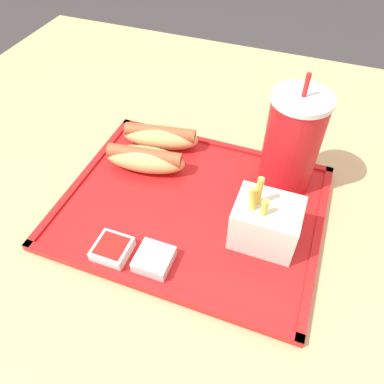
% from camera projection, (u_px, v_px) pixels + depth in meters
% --- Properties ---
extents(ground_plane, '(8.00, 8.00, 0.00)m').
position_uv_depth(ground_plane, '(204.00, 355.00, 1.17)').
color(ground_plane, '#383333').
extents(dining_table, '(1.34, 1.09, 0.74)m').
position_uv_depth(dining_table, '(207.00, 299.00, 0.90)').
color(dining_table, tan).
rests_on(dining_table, ground_plane).
extents(food_tray, '(0.41, 0.33, 0.01)m').
position_uv_depth(food_tray, '(192.00, 206.00, 0.61)').
color(food_tray, red).
rests_on(food_tray, dining_table).
extents(soda_cup, '(0.09, 0.09, 0.20)m').
position_uv_depth(soda_cup, '(292.00, 142.00, 0.58)').
color(soda_cup, red).
rests_on(soda_cup, food_tray).
extents(hot_dog_far, '(0.15, 0.08, 0.04)m').
position_uv_depth(hot_dog_far, '(160.00, 136.00, 0.69)').
color(hot_dog_far, tan).
rests_on(hot_dog_far, food_tray).
extents(hot_dog_near, '(0.15, 0.07, 0.04)m').
position_uv_depth(hot_dog_near, '(145.00, 158.00, 0.65)').
color(hot_dog_near, tan).
rests_on(hot_dog_near, food_tray).
extents(fries_carton, '(0.09, 0.07, 0.12)m').
position_uv_depth(fries_carton, '(265.00, 223.00, 0.53)').
color(fries_carton, silver).
rests_on(fries_carton, food_tray).
extents(sauce_cup_mayo, '(0.05, 0.05, 0.02)m').
position_uv_depth(sauce_cup_mayo, '(154.00, 259.00, 0.52)').
color(sauce_cup_mayo, silver).
rests_on(sauce_cup_mayo, food_tray).
extents(sauce_cup_ketchup, '(0.05, 0.05, 0.02)m').
position_uv_depth(sauce_cup_ketchup, '(112.00, 249.00, 0.53)').
color(sauce_cup_ketchup, silver).
rests_on(sauce_cup_ketchup, food_tray).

